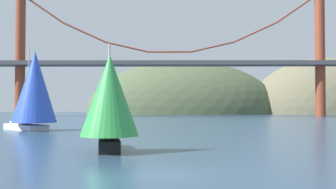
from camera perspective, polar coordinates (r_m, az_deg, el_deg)
ground_plane at (r=18.37m, az=-0.66°, el=-11.51°), size 360.00×360.00×0.00m
headland_center at (r=153.20m, az=2.17°, el=-2.79°), size 74.92×44.00×41.57m
headland_right at (r=164.34m, az=21.73°, el=-2.59°), size 59.53×44.00×43.29m
suspension_bridge at (r=113.87m, az=0.25°, el=5.06°), size 122.40×6.00×35.80m
sailboat_blue_spinnaker at (r=52.29m, az=-18.77°, el=0.76°), size 9.38×9.45×10.43m
sailboat_green_sail at (r=26.83m, az=-8.44°, el=-0.70°), size 4.56×7.14×7.52m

